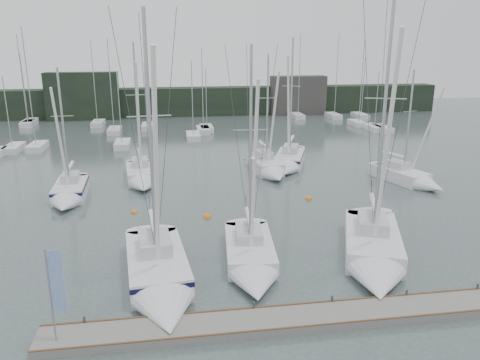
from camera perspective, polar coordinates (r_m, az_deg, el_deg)
The scene contains 19 objects.
ground at distance 27.74m, azimuth 4.28°, elevation -11.29°, with size 160.00×160.00×0.00m, color #42504F.
dock at distance 23.47m, azimuth 7.14°, elevation -16.44°, with size 24.00×2.00×0.40m, color slate.
far_treeline at distance 86.69m, azimuth -5.01°, elevation 9.53°, with size 90.00×4.00×5.00m, color black.
far_building_left at distance 85.54m, azimuth -18.62°, elevation 9.66°, with size 12.00×3.00×8.00m, color black.
far_building_right at distance 87.68m, azimuth 7.07°, elevation 10.20°, with size 10.00×3.00×7.00m, color #3D3B38.
mast_forest at distance 70.89m, azimuth -5.84°, elevation 6.30°, with size 57.69×27.26×14.76m.
sailboat_near_left at distance 25.94m, azimuth -9.73°, elevation -11.95°, with size 4.29×11.00×15.66m.
sailboat_near_center at distance 27.64m, azimuth 1.47°, elevation -10.19°, with size 3.74×9.58×13.84m.
sailboat_near_right at distance 29.29m, azimuth 16.07°, elevation -9.01°, with size 6.90×11.25×16.59m.
sailboat_mid_a at distance 41.88m, azimuth -20.17°, elevation -1.64°, with size 2.89×7.84×11.77m.
sailboat_mid_b at distance 45.01m, azimuth -11.88°, elevation 0.27°, with size 3.37×8.15×13.73m.
sailboat_mid_c at distance 47.26m, azimuth 3.59°, elevation 1.38°, with size 3.02×8.20×12.59m.
sailboat_mid_d at distance 49.91m, azimuth 5.89°, elevation 2.17°, with size 5.84×9.54×14.24m.
sailboat_mid_e at distance 46.70m, azimuth 20.25°, elevation 0.10°, with size 4.76×8.24×11.29m.
buoy_a at distance 36.00m, azimuth -4.02°, elevation -4.57°, with size 0.65×0.65×0.65m, color orange.
buoy_b at distance 40.37m, azimuth 8.37°, elevation -2.34°, with size 0.58×0.58×0.58m, color orange.
buoy_c at distance 37.80m, azimuth -12.80°, elevation -3.91°, with size 0.52×0.52×0.52m, color orange.
dock_banner at distance 21.69m, azimuth -21.65°, elevation -12.03°, with size 0.67×0.08×4.37m.
seagull at distance 23.49m, azimuth 1.63°, elevation 2.65°, with size 0.96×0.46×0.19m.
Camera 1 is at (-5.76, -23.87, 12.91)m, focal length 35.00 mm.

